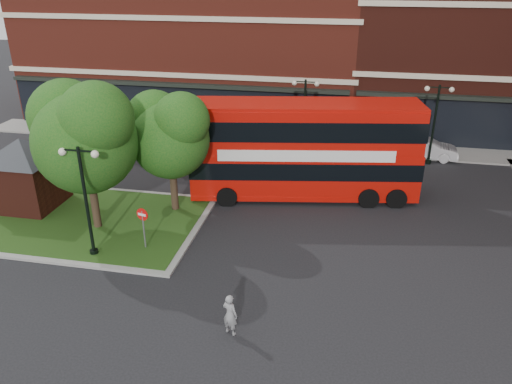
% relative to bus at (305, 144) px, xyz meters
% --- Properties ---
extents(ground, '(120.00, 120.00, 0.00)m').
position_rel_bus_xyz_m(ground, '(-2.69, -8.15, -2.98)').
color(ground, black).
rests_on(ground, ground).
extents(pavement_far, '(44.00, 3.00, 0.12)m').
position_rel_bus_xyz_m(pavement_far, '(-2.69, 8.35, -2.92)').
color(pavement_far, slate).
rests_on(pavement_far, ground).
extents(terrace_far_left, '(26.00, 12.00, 14.00)m').
position_rel_bus_xyz_m(terrace_far_left, '(-10.69, 15.85, 4.02)').
color(terrace_far_left, maroon).
rests_on(terrace_far_left, ground).
extents(terrace_far_right, '(18.00, 12.00, 16.00)m').
position_rel_bus_xyz_m(terrace_far_right, '(11.31, 15.85, 5.02)').
color(terrace_far_right, '#471911').
rests_on(terrace_far_right, ground).
extents(traffic_island, '(12.60, 7.60, 0.15)m').
position_rel_bus_xyz_m(traffic_island, '(-10.69, -5.15, -2.91)').
color(traffic_island, gray).
rests_on(traffic_island, ground).
extents(kiosk, '(6.51, 6.51, 3.60)m').
position_rel_bus_xyz_m(kiosk, '(-13.69, -4.15, -0.66)').
color(kiosk, '#471911').
rests_on(kiosk, traffic_island).
extents(tree_island_west, '(5.40, 4.71, 7.21)m').
position_rel_bus_xyz_m(tree_island_west, '(-9.29, -5.57, 1.82)').
color(tree_island_west, '#2D2116').
rests_on(tree_island_west, ground).
extents(tree_island_east, '(4.46, 3.90, 6.29)m').
position_rel_bus_xyz_m(tree_island_east, '(-6.27, -3.09, 1.27)').
color(tree_island_east, '#2D2116').
rests_on(tree_island_east, ground).
extents(lamp_island, '(1.72, 0.36, 5.00)m').
position_rel_bus_xyz_m(lamp_island, '(-8.19, -7.95, -0.15)').
color(lamp_island, black).
rests_on(lamp_island, ground).
extents(lamp_far_left, '(1.72, 0.36, 5.00)m').
position_rel_bus_xyz_m(lamp_far_left, '(-0.69, 6.35, -0.15)').
color(lamp_far_left, black).
rests_on(lamp_far_left, ground).
extents(lamp_far_right, '(1.72, 0.36, 5.00)m').
position_rel_bus_xyz_m(lamp_far_right, '(7.31, 6.35, -0.15)').
color(lamp_far_right, black).
rests_on(lamp_far_right, ground).
extents(bus, '(12.16, 4.68, 4.53)m').
position_rel_bus_xyz_m(bus, '(0.00, 0.00, 0.00)').
color(bus, '#B60E07').
rests_on(bus, ground).
extents(woman, '(0.67, 0.57, 1.56)m').
position_rel_bus_xyz_m(woman, '(-1.20, -11.65, -2.19)').
color(woman, gray).
rests_on(woman, ground).
extents(car_silver, '(4.04, 1.66, 1.37)m').
position_rel_bus_xyz_m(car_silver, '(-7.29, 7.34, -2.29)').
color(car_silver, '#AAACB1').
rests_on(car_silver, ground).
extents(car_white, '(4.24, 1.68, 1.37)m').
position_rel_bus_xyz_m(car_white, '(7.09, 7.25, -2.29)').
color(car_white, silver).
rests_on(car_white, ground).
extents(no_entry_sign, '(0.56, 0.18, 2.05)m').
position_rel_bus_xyz_m(no_entry_sign, '(-6.19, -7.05, -1.52)').
color(no_entry_sign, slate).
rests_on(no_entry_sign, ground).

